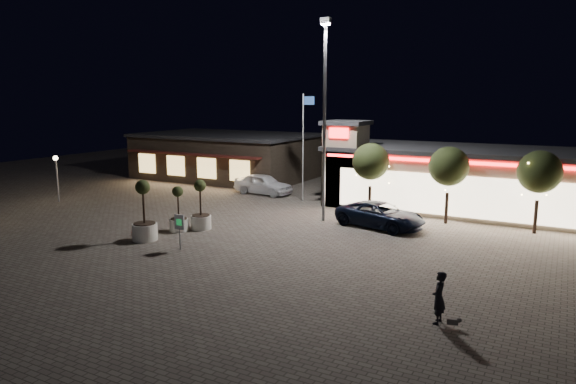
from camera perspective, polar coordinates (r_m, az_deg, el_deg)
The scene contains 17 objects.
ground at distance 27.01m, azimuth -7.14°, elevation -6.19°, with size 90.00×90.00×0.00m, color #685F54.
retail_building at distance 37.63m, azimuth 19.52°, elevation 1.44°, with size 20.40×8.40×6.10m.
restaurant_building at distance 50.59m, azimuth -6.94°, elevation 4.05°, with size 16.40×11.00×4.30m.
floodlight_pole at distance 31.84m, azimuth 4.09°, elevation 9.19°, with size 0.60×0.40×12.38m.
flagpole at distance 38.15m, azimuth 1.81°, elevation 5.98°, with size 0.95×0.10×8.00m.
lamp_post_west at distance 41.87m, azimuth -24.34°, elevation 2.30°, with size 0.36×0.36×3.48m.
string_tree_a at distance 34.13m, azimuth 9.17°, elevation 3.34°, with size 2.42×2.42×4.79m.
string_tree_b at distance 32.83m, azimuth 17.43°, elevation 2.72°, with size 2.42×2.42×4.79m.
string_tree_c at distance 32.26m, azimuth 26.17°, elevation 2.00°, with size 2.42×2.42×4.79m.
pickup_truck at distance 31.35m, azimuth 10.22°, elevation -2.53°, with size 2.50×5.41×1.50m, color black.
white_sedan at distance 41.52m, azimuth -2.79°, elevation 0.90°, with size 1.97×4.91×1.67m, color white.
pedestrian at distance 18.69m, azimuth 16.41°, elevation -11.19°, with size 0.68×0.45×1.86m, color black.
dog at distance 18.72m, azimuth 18.04°, elevation -13.48°, with size 0.48×0.27×0.26m.
planter_left at distance 30.85m, azimuth -9.67°, elevation -2.41°, with size 1.21×1.21×2.97m.
planter_mid at distance 29.11m, azimuth -15.67°, elevation -3.19°, with size 1.36×1.36×3.35m.
planter_right at distance 30.61m, azimuth -12.05°, elevation -2.77°, with size 1.09×1.09×2.68m.
valet_sign at distance 26.81m, azimuth -11.96°, elevation -3.62°, with size 0.61×0.09×1.84m.
Camera 1 is at (15.20, -20.97, 7.67)m, focal length 32.00 mm.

